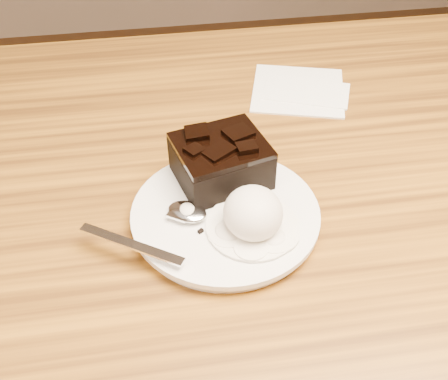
{
  "coord_description": "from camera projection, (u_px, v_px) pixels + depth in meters",
  "views": [
    {
      "loc": [
        -0.19,
        -0.5,
        1.19
      ],
      "look_at": [
        -0.12,
        -0.06,
        0.79
      ],
      "focal_mm": 43.28,
      "sensor_mm": 36.0,
      "label": 1
    }
  ],
  "objects": [
    {
      "name": "brownie",
      "position": [
        221.0,
        163.0,
        0.63
      ],
      "size": [
        0.12,
        0.11,
        0.05
      ],
      "primitive_type": "cube",
      "rotation": [
        0.0,
        0.0,
        0.25
      ],
      "color": "black",
      "rests_on": "plate"
    },
    {
      "name": "dining_table",
      "position": [
        285.0,
        334.0,
        0.94
      ],
      "size": [
        1.2,
        0.8,
        0.75
      ],
      "primitive_type": null,
      "color": "#4C2D0F",
      "rests_on": "floor"
    },
    {
      "name": "crumb_c",
      "position": [
        201.0,
        231.0,
        0.58
      ],
      "size": [
        0.01,
        0.01,
        0.0
      ],
      "primitive_type": "cube",
      "rotation": [
        0.0,
        0.0,
        0.61
      ],
      "color": "black",
      "rests_on": "plate"
    },
    {
      "name": "crumb_d",
      "position": [
        255.0,
        227.0,
        0.58
      ],
      "size": [
        0.01,
        0.01,
        0.0
      ],
      "primitive_type": "cube",
      "rotation": [
        0.0,
        0.0,
        1.35
      ],
      "color": "black",
      "rests_on": "plate"
    },
    {
      "name": "plate",
      "position": [
        225.0,
        216.0,
        0.61
      ],
      "size": [
        0.21,
        0.21,
        0.02
      ],
      "primitive_type": "cylinder",
      "color": "white",
      "rests_on": "dining_table"
    },
    {
      "name": "ice_cream_scoop",
      "position": [
        253.0,
        213.0,
        0.57
      ],
      "size": [
        0.06,
        0.07,
        0.05
      ],
      "primitive_type": "ellipsoid",
      "color": "silver",
      "rests_on": "plate"
    },
    {
      "name": "crumb_b",
      "position": [
        212.0,
        215.0,
        0.6
      ],
      "size": [
        0.01,
        0.01,
        0.0
      ],
      "primitive_type": "cube",
      "rotation": [
        0.0,
        0.0,
        0.33
      ],
      "color": "black",
      "rests_on": "plate"
    },
    {
      "name": "napkin",
      "position": [
        298.0,
        89.0,
        0.82
      ],
      "size": [
        0.17,
        0.17,
        0.01
      ],
      "primitive_type": "cube",
      "rotation": [
        0.0,
        0.0,
        -0.28
      ],
      "color": "white",
      "rests_on": "dining_table"
    },
    {
      "name": "spoon",
      "position": [
        187.0,
        213.0,
        0.59
      ],
      "size": [
        0.17,
        0.13,
        0.01
      ],
      "primitive_type": null,
      "rotation": [
        0.0,
        0.0,
        0.99
      ],
      "color": "silver",
      "rests_on": "plate"
    },
    {
      "name": "melt_puddle",
      "position": [
        252.0,
        227.0,
        0.58
      ],
      "size": [
        0.1,
        0.1,
        0.0
      ],
      "primitive_type": "cylinder",
      "color": "white",
      "rests_on": "plate"
    },
    {
      "name": "crumb_a",
      "position": [
        236.0,
        204.0,
        0.61
      ],
      "size": [
        0.01,
        0.01,
        0.0
      ],
      "primitive_type": "cube",
      "rotation": [
        0.0,
        0.0,
        1.56
      ],
      "color": "black",
      "rests_on": "plate"
    }
  ]
}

